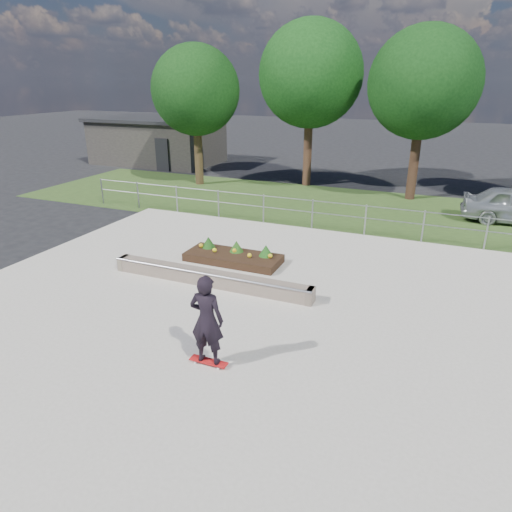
# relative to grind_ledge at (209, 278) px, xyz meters

# --- Properties ---
(ground) EXTENTS (120.00, 120.00, 0.00)m
(ground) POSITION_rel_grind_ledge_xyz_m (1.18, -1.43, -0.26)
(ground) COLOR black
(ground) RESTS_ON ground
(grass_verge) EXTENTS (30.00, 8.00, 0.02)m
(grass_verge) POSITION_rel_grind_ledge_xyz_m (1.18, 9.57, -0.25)
(grass_verge) COLOR #2B441B
(grass_verge) RESTS_ON ground
(concrete_slab) EXTENTS (15.00, 15.00, 0.06)m
(concrete_slab) POSITION_rel_grind_ledge_xyz_m (1.18, -1.43, -0.23)
(concrete_slab) COLOR #AFA89B
(concrete_slab) RESTS_ON ground
(fence) EXTENTS (20.06, 0.06, 1.20)m
(fence) POSITION_rel_grind_ledge_xyz_m (1.18, 6.07, 0.51)
(fence) COLOR gray
(fence) RESTS_ON ground
(building) EXTENTS (8.40, 5.40, 3.00)m
(building) POSITION_rel_grind_ledge_xyz_m (-12.82, 16.57, 1.25)
(building) COLOR #2A2825
(building) RESTS_ON ground
(tree_far_left) EXTENTS (4.55, 4.55, 7.15)m
(tree_far_left) POSITION_rel_grind_ledge_xyz_m (-6.82, 11.57, 4.59)
(tree_far_left) COLOR #352615
(tree_far_left) RESTS_ON ground
(tree_mid_left) EXTENTS (5.25, 5.25, 8.25)m
(tree_mid_left) POSITION_rel_grind_ledge_xyz_m (-1.32, 13.57, 5.34)
(tree_mid_left) COLOR #361F15
(tree_mid_left) RESTS_ON ground
(tree_mid_right) EXTENTS (4.90, 4.90, 7.70)m
(tree_mid_right) POSITION_rel_grind_ledge_xyz_m (4.18, 12.57, 4.97)
(tree_mid_right) COLOR black
(tree_mid_right) RESTS_ON ground
(grind_ledge) EXTENTS (6.00, 0.44, 0.43)m
(grind_ledge) POSITION_rel_grind_ledge_xyz_m (0.00, 0.00, 0.00)
(grind_ledge) COLOR #68584D
(grind_ledge) RESTS_ON concrete_slab
(planter_bed) EXTENTS (3.00, 1.20, 0.61)m
(planter_bed) POSITION_rel_grind_ledge_xyz_m (-0.13, 1.87, -0.02)
(planter_bed) COLOR black
(planter_bed) RESTS_ON concrete_slab
(skateboarder) EXTENTS (0.80, 0.50, 1.95)m
(skateboarder) POSITION_rel_grind_ledge_xyz_m (1.80, -3.38, 0.81)
(skateboarder) COLOR white
(skateboarder) RESTS_ON concrete_slab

